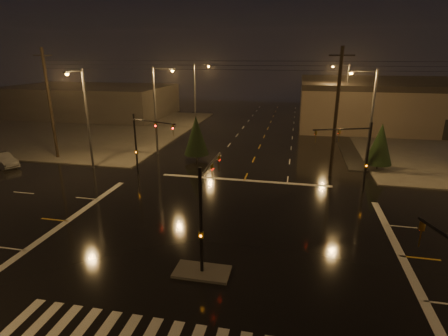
{
  "coord_description": "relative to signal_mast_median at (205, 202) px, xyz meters",
  "views": [
    {
      "loc": [
        4.5,
        -19.6,
        11.21
      ],
      "look_at": [
        -0.73,
        5.21,
        3.0
      ],
      "focal_mm": 28.0,
      "sensor_mm": 36.0,
      "label": 1
    }
  ],
  "objects": [
    {
      "name": "streetlight_1",
      "position": [
        -11.18,
        21.07,
        2.05
      ],
      "size": [
        2.77,
        0.32,
        10.0
      ],
      "color": "#38383A",
      "rests_on": "ground"
    },
    {
      "name": "conifer_3",
      "position": [
        -6.21,
        19.5,
        -0.93
      ],
      "size": [
        2.72,
        2.72,
        4.96
      ],
      "color": "black",
      "rests_on": "ground"
    },
    {
      "name": "median_island",
      "position": [
        -0.0,
        -0.93,
        -3.68
      ],
      "size": [
        3.0,
        1.6,
        0.15
      ],
      "primitive_type": "cube",
      "color": "#423F3B",
      "rests_on": "ground"
    },
    {
      "name": "stop_bar_far",
      "position": [
        -0.0,
        14.07,
        -3.75
      ],
      "size": [
        16.0,
        0.5,
        0.01
      ],
      "primitive_type": "cube",
      "color": "beige",
      "rests_on": "ground"
    },
    {
      "name": "streetlight_3",
      "position": [
        11.18,
        19.07,
        2.05
      ],
      "size": [
        2.77,
        0.32,
        10.0
      ],
      "color": "#38383A",
      "rests_on": "ground"
    },
    {
      "name": "utility_pole_1",
      "position": [
        8.0,
        17.07,
        2.38
      ],
      "size": [
        2.2,
        0.32,
        12.0
      ],
      "color": "black",
      "rests_on": "ground"
    },
    {
      "name": "streetlight_4",
      "position": [
        11.18,
        39.07,
        2.05
      ],
      "size": [
        2.77,
        0.32,
        10.0
      ],
      "color": "#38383A",
      "rests_on": "ground"
    },
    {
      "name": "signal_mast_ne",
      "position": [
        9.5,
        13.21,
        0.04
      ],
      "size": [
        4.84,
        1.86,
        6.0
      ],
      "color": "black",
      "rests_on": "ground"
    },
    {
      "name": "signal_mast_median",
      "position": [
        0.0,
        0.0,
        0.0
      ],
      "size": [
        0.25,
        4.59,
        6.0
      ],
      "color": "black",
      "rests_on": "ground"
    },
    {
      "name": "streetlight_5",
      "position": [
        -16.0,
        14.26,
        2.05
      ],
      "size": [
        0.32,
        2.77,
        10.0
      ],
      "color": "#38383A",
      "rests_on": "ground"
    },
    {
      "name": "sidewalk_nw",
      "position": [
        -30.0,
        33.07,
        -3.69
      ],
      "size": [
        36.0,
        36.0,
        0.12
      ],
      "primitive_type": "cube",
      "color": "#423F3B",
      "rests_on": "ground"
    },
    {
      "name": "streetlight_2",
      "position": [
        -11.18,
        37.07,
        2.05
      ],
      "size": [
        2.77,
        0.32,
        10.0
      ],
      "color": "#38383A",
      "rests_on": "ground"
    },
    {
      "name": "signal_mast_nw",
      "position": [
        -9.5,
        13.21,
        0.04
      ],
      "size": [
        4.84,
        1.86,
        6.0
      ],
      "color": "black",
      "rests_on": "ground"
    },
    {
      "name": "utility_pole_0",
      "position": [
        -22.0,
        17.07,
        2.38
      ],
      "size": [
        2.2,
        0.32,
        12.0
      ],
      "color": "black",
      "rests_on": "ground"
    },
    {
      "name": "car_crossing",
      "position": [
        -25.49,
        13.01,
        -3.03
      ],
      "size": [
        4.6,
        3.19,
        1.44
      ],
      "primitive_type": "imported",
      "rotation": [
        0.0,
        0.0,
        1.14
      ],
      "color": "slate",
      "rests_on": "ground"
    },
    {
      "name": "conifer_0",
      "position": [
        12.82,
        19.95,
        -0.99
      ],
      "size": [
        2.64,
        2.64,
        4.82
      ],
      "color": "black",
      "rests_on": "ground"
    },
    {
      "name": "ground",
      "position": [
        -0.0,
        3.07,
        -3.75
      ],
      "size": [
        140.0,
        140.0,
        0.0
      ],
      "primitive_type": "plane",
      "color": "black",
      "rests_on": "ground"
    },
    {
      "name": "commercial_block",
      "position": [
        -35.0,
        45.07,
        -0.95
      ],
      "size": [
        30.0,
        18.0,
        5.6
      ],
      "primitive_type": "cube",
      "color": "#3B3634",
      "rests_on": "ground"
    }
  ]
}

